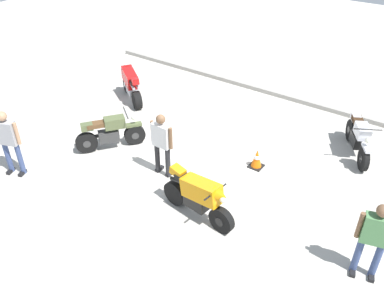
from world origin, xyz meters
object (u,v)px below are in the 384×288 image
object	(u,v)px
motorcycle_orange_sportbike	(198,196)
person_in_green_shirt	(374,237)
person_in_gray_shirt	(8,139)
motorcycle_olive_vintage	(110,133)
motorcycle_red_sportbike	(131,84)
traffic_cone	(257,159)
person_in_white_shirt	(162,141)
motorcycle_silver_cruiser	(359,137)

from	to	relation	value
motorcycle_orange_sportbike	person_in_green_shirt	distance (m)	3.53
person_in_green_shirt	motorcycle_orange_sportbike	bearing A→B (deg)	-96.72
person_in_gray_shirt	person_in_green_shirt	bearing A→B (deg)	81.80
motorcycle_olive_vintage	motorcycle_red_sportbike	distance (m)	3.02
motorcycle_olive_vintage	person_in_green_shirt	bearing A→B (deg)	-56.60
motorcycle_orange_sportbike	person_in_green_shirt	bearing A→B (deg)	15.84
person_in_gray_shirt	traffic_cone	world-z (taller)	person_in_gray_shirt
motorcycle_olive_vintage	person_in_gray_shirt	xyz separation A→B (m)	(-1.15, -2.24, 0.54)
motorcycle_olive_vintage	person_in_white_shirt	world-z (taller)	person_in_white_shirt
motorcycle_orange_sportbike	person_in_white_shirt	size ratio (longest dim) A/B	1.13
person_in_green_shirt	traffic_cone	world-z (taller)	person_in_green_shirt
motorcycle_silver_cruiser	motorcycle_olive_vintage	bearing A→B (deg)	-86.20
motorcycle_red_sportbike	traffic_cone	xyz separation A→B (m)	(5.36, -0.96, -0.33)
motorcycle_orange_sportbike	person_in_gray_shirt	distance (m)	4.97
person_in_gray_shirt	person_in_white_shirt	xyz separation A→B (m)	(3.11, 2.17, -0.03)
person_in_white_shirt	person_in_green_shirt	bearing A→B (deg)	-92.44
motorcycle_silver_cruiser	motorcycle_orange_sportbike	xyz separation A→B (m)	(-2.09, -4.60, 0.07)
motorcycle_orange_sportbike	traffic_cone	world-z (taller)	motorcycle_orange_sportbike
motorcycle_silver_cruiser	person_in_white_shirt	xyz separation A→B (m)	(-3.73, -3.84, 0.48)
person_in_gray_shirt	person_in_white_shirt	distance (m)	3.79
motorcycle_olive_vintage	motorcycle_silver_cruiser	world-z (taller)	motorcycle_silver_cruiser
person_in_gray_shirt	motorcycle_red_sportbike	bearing A→B (deg)	163.51
motorcycle_olive_vintage	motorcycle_silver_cruiser	size ratio (longest dim) A/B	0.90
person_in_gray_shirt	person_in_green_shirt	xyz separation A→B (m)	(8.21, 1.97, -0.04)
motorcycle_silver_cruiser	person_in_green_shirt	world-z (taller)	person_in_green_shirt
motorcycle_orange_sportbike	traffic_cone	size ratio (longest dim) A/B	3.70
motorcycle_silver_cruiser	motorcycle_orange_sportbike	world-z (taller)	motorcycle_orange_sportbike
person_in_green_shirt	motorcycle_red_sportbike	bearing A→B (deg)	-124.08
motorcycle_olive_vintage	person_in_green_shirt	world-z (taller)	person_in_green_shirt
motorcycle_red_sportbike	person_in_green_shirt	size ratio (longest dim) A/B	1.02
motorcycle_silver_cruiser	motorcycle_orange_sportbike	size ratio (longest dim) A/B	0.96
person_in_gray_shirt	traffic_cone	size ratio (longest dim) A/B	3.35
motorcycle_olive_vintage	person_in_gray_shirt	size ratio (longest dim) A/B	0.94
motorcycle_orange_sportbike	person_in_green_shirt	size ratio (longest dim) A/B	1.14
traffic_cone	person_in_white_shirt	bearing A→B (deg)	-137.09
motorcycle_silver_cruiser	motorcycle_red_sportbike	xyz separation A→B (m)	(-7.28, -1.21, 0.07)
traffic_cone	person_in_gray_shirt	bearing A→B (deg)	-141.99
motorcycle_red_sportbike	traffic_cone	bearing A→B (deg)	-157.88
motorcycle_olive_vintage	person_in_white_shirt	xyz separation A→B (m)	(1.96, -0.08, 0.51)
motorcycle_orange_sportbike	person_in_gray_shirt	world-z (taller)	person_in_gray_shirt
person_in_gray_shirt	traffic_cone	bearing A→B (deg)	106.30
motorcycle_red_sportbike	traffic_cone	world-z (taller)	motorcycle_red_sportbike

